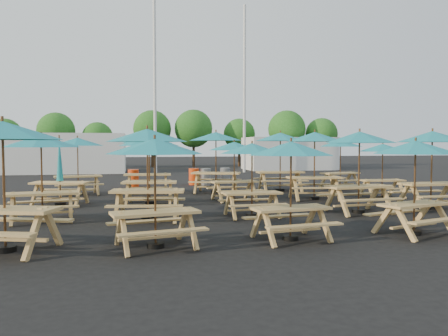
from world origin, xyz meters
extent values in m
plane|color=black|center=(0.00, 0.00, 0.00)|extent=(120.00, 120.00, 0.00)
cube|color=tan|center=(-5.71, -6.15, 0.78)|extent=(2.04, 1.28, 0.06)
cube|color=tan|center=(-5.50, -5.48, 0.48)|extent=(1.90, 0.82, 0.04)
cylinder|color=black|center=(-5.71, -6.15, 0.05)|extent=(0.38, 0.38, 0.11)
cylinder|color=brown|center=(-5.71, -6.15, 1.22)|extent=(0.05, 0.05, 2.43)
cone|color=teal|center=(-5.71, -6.15, 2.24)|extent=(2.66, 2.66, 0.34)
cube|color=tan|center=(-5.70, -2.86, 0.72)|extent=(1.85, 0.95, 0.06)
cube|color=tan|center=(-5.60, -3.50, 0.44)|extent=(1.78, 0.51, 0.04)
cube|color=tan|center=(-5.80, -2.22, 0.44)|extent=(1.78, 0.51, 0.04)
cylinder|color=black|center=(-5.70, -2.86, 0.05)|extent=(0.35, 0.35, 0.10)
cylinder|color=brown|center=(-5.70, -2.86, 1.13)|extent=(0.04, 0.04, 2.25)
cone|color=teal|center=(-5.70, -2.86, 2.08)|extent=(2.25, 2.25, 0.31)
cube|color=tan|center=(-5.75, 0.24, 0.74)|extent=(1.91, 1.06, 0.06)
cube|color=tan|center=(-5.88, -0.40, 0.45)|extent=(1.82, 0.62, 0.04)
cube|color=tan|center=(-5.61, 0.89, 0.45)|extent=(1.82, 0.62, 0.04)
cylinder|color=black|center=(-5.75, 0.24, 0.05)|extent=(0.36, 0.36, 0.10)
cylinder|color=brown|center=(-5.75, 0.24, 1.15)|extent=(0.04, 0.04, 2.30)
cone|color=teal|center=(-5.75, 0.24, 1.55)|extent=(0.22, 0.22, 1.50)
cube|color=tan|center=(-5.55, 3.28, 0.74)|extent=(1.89, 1.04, 0.06)
cube|color=tan|center=(-5.42, 2.63, 0.45)|extent=(1.80, 0.60, 0.04)
cube|color=tan|center=(-5.68, 3.92, 0.45)|extent=(1.80, 0.60, 0.04)
cylinder|color=black|center=(-5.55, 3.28, 0.05)|extent=(0.36, 0.36, 0.10)
cylinder|color=brown|center=(-5.55, 3.28, 1.14)|extent=(0.04, 0.04, 2.29)
cone|color=teal|center=(-5.55, 3.28, 2.11)|extent=(2.36, 2.36, 0.32)
cube|color=tan|center=(-2.97, -6.38, 0.68)|extent=(1.75, 0.97, 0.06)
cube|color=tan|center=(-2.85, -6.97, 0.41)|extent=(1.67, 0.57, 0.04)
cube|color=tan|center=(-3.10, -5.78, 0.41)|extent=(1.67, 0.57, 0.04)
cylinder|color=black|center=(-2.97, -6.38, 0.05)|extent=(0.33, 0.33, 0.09)
cylinder|color=brown|center=(-2.97, -6.38, 1.06)|extent=(0.04, 0.04, 2.12)
cone|color=teal|center=(-2.97, -6.38, 1.95)|extent=(2.19, 2.19, 0.29)
cube|color=tan|center=(-3.02, -3.27, 0.78)|extent=(1.98, 1.01, 0.06)
cube|color=tan|center=(-3.12, -3.95, 0.47)|extent=(1.91, 0.54, 0.04)
cube|color=tan|center=(-2.92, -2.58, 0.47)|extent=(1.91, 0.54, 0.04)
cylinder|color=black|center=(-3.02, -3.27, 0.05)|extent=(0.38, 0.38, 0.11)
cylinder|color=brown|center=(-3.02, -3.27, 1.21)|extent=(0.05, 0.05, 2.42)
cone|color=teal|center=(-3.02, -3.27, 2.23)|extent=(2.40, 2.40, 0.34)
cube|color=tan|center=(-2.87, -0.09, 0.74)|extent=(1.87, 0.92, 0.06)
cube|color=tan|center=(-2.95, -0.74, 0.45)|extent=(1.81, 0.47, 0.04)
cube|color=tan|center=(-2.78, 0.56, 0.45)|extent=(1.81, 0.47, 0.04)
cylinder|color=black|center=(-2.87, -0.09, 0.05)|extent=(0.36, 0.36, 0.10)
cylinder|color=brown|center=(-2.87, -0.09, 1.15)|extent=(0.04, 0.04, 2.29)
cone|color=teal|center=(-2.87, -0.09, 2.11)|extent=(2.24, 2.24, 0.32)
cube|color=tan|center=(-2.83, 3.30, 0.77)|extent=(1.92, 0.85, 0.06)
cube|color=tan|center=(-2.87, 2.61, 0.47)|extent=(1.89, 0.38, 0.04)
cube|color=tan|center=(-2.78, 3.99, 0.47)|extent=(1.89, 0.38, 0.04)
cylinder|color=black|center=(-2.83, 3.30, 0.05)|extent=(0.38, 0.38, 0.10)
cylinder|color=brown|center=(-2.83, 3.30, 1.20)|extent=(0.05, 0.05, 2.40)
cone|color=teal|center=(-2.83, 3.30, 2.21)|extent=(2.23, 2.23, 0.33)
cube|color=tan|center=(-0.19, -6.27, 0.67)|extent=(1.69, 0.85, 0.05)
cube|color=tan|center=(-0.11, -6.86, 0.41)|extent=(1.64, 0.45, 0.04)
cube|color=tan|center=(-0.27, -5.68, 0.41)|extent=(1.64, 0.45, 0.04)
cylinder|color=black|center=(-0.19, -6.27, 0.05)|extent=(0.32, 0.32, 0.09)
cylinder|color=brown|center=(-0.19, -6.27, 1.04)|extent=(0.04, 0.04, 2.07)
cone|color=teal|center=(-0.19, -6.27, 1.91)|extent=(2.04, 2.04, 0.29)
cube|color=tan|center=(-0.20, -3.25, 0.66)|extent=(1.63, 0.69, 0.05)
cube|color=tan|center=(-0.17, -3.84, 0.40)|extent=(1.61, 0.30, 0.04)
cube|color=tan|center=(-0.22, -2.66, 0.40)|extent=(1.61, 0.30, 0.04)
cylinder|color=black|center=(-0.20, -3.25, 0.04)|extent=(0.32, 0.32, 0.09)
cylinder|color=brown|center=(-0.20, -3.25, 1.02)|extent=(0.04, 0.04, 2.04)
cone|color=teal|center=(-0.20, -3.25, 1.88)|extent=(1.87, 1.87, 0.28)
cube|color=tan|center=(0.11, 0.24, 0.68)|extent=(1.72, 0.85, 0.05)
cube|color=tan|center=(0.19, -0.36, 0.41)|extent=(1.66, 0.44, 0.04)
cube|color=tan|center=(0.03, 0.84, 0.41)|extent=(1.66, 0.44, 0.04)
cylinder|color=black|center=(0.11, 0.24, 0.05)|extent=(0.33, 0.33, 0.09)
cylinder|color=brown|center=(0.11, 0.24, 1.05)|extent=(0.04, 0.04, 2.11)
cone|color=teal|center=(0.11, 0.24, 1.94)|extent=(2.06, 2.06, 0.29)
cube|color=tan|center=(-0.05, 2.93, 0.82)|extent=(2.13, 1.38, 0.07)
cube|color=tan|center=(-0.28, 2.24, 0.50)|extent=(1.97, 0.91, 0.04)
cube|color=tan|center=(0.19, 3.62, 0.50)|extent=(1.97, 0.91, 0.04)
cylinder|color=black|center=(-0.05, 2.93, 0.06)|extent=(0.40, 0.40, 0.11)
cylinder|color=brown|center=(-0.05, 2.93, 1.27)|extent=(0.05, 0.05, 2.54)
cone|color=teal|center=(-0.05, 2.93, 2.34)|extent=(2.82, 2.82, 0.35)
cube|color=tan|center=(2.67, -6.29, 0.67)|extent=(1.75, 1.07, 0.05)
cube|color=tan|center=(2.84, -6.86, 0.41)|extent=(1.63, 0.68, 0.04)
cube|color=tan|center=(2.50, -5.71, 0.41)|extent=(1.63, 0.68, 0.04)
cylinder|color=black|center=(2.67, -6.29, 0.05)|extent=(0.33, 0.33, 0.09)
cylinder|color=brown|center=(2.67, -6.29, 1.05)|extent=(0.04, 0.04, 2.09)
cone|color=teal|center=(2.67, -6.29, 1.93)|extent=(2.26, 2.26, 0.29)
cube|color=tan|center=(3.02, -3.22, 0.77)|extent=(1.92, 0.88, 0.06)
cube|color=tan|center=(3.08, -3.90, 0.47)|extent=(1.88, 0.41, 0.04)
cube|color=tan|center=(2.97, -2.54, 0.47)|extent=(1.88, 0.41, 0.04)
cylinder|color=black|center=(3.02, -3.22, 0.05)|extent=(0.37, 0.37, 0.10)
cylinder|color=brown|center=(3.02, -3.22, 1.19)|extent=(0.05, 0.05, 2.39)
cone|color=teal|center=(3.02, -3.22, 2.20)|extent=(2.25, 2.25, 0.33)
cube|color=tan|center=(3.05, 0.03, 0.79)|extent=(2.01, 1.00, 0.06)
cube|color=tan|center=(2.95, -0.68, 0.48)|extent=(1.95, 0.52, 0.04)
cube|color=tan|center=(3.14, 0.73, 0.48)|extent=(1.95, 0.52, 0.04)
cylinder|color=black|center=(3.05, 0.03, 0.05)|extent=(0.39, 0.39, 0.11)
cylinder|color=brown|center=(3.05, 0.03, 1.23)|extent=(0.05, 0.05, 2.47)
cone|color=teal|center=(3.05, 0.03, 2.27)|extent=(2.42, 2.42, 0.34)
cube|color=tan|center=(2.78, 3.05, 0.81)|extent=(2.02, 0.88, 0.07)
cube|color=tan|center=(2.74, 2.32, 0.49)|extent=(1.99, 0.39, 0.04)
cube|color=tan|center=(2.83, 3.77, 0.49)|extent=(1.99, 0.39, 0.04)
cylinder|color=black|center=(2.78, 3.05, 0.05)|extent=(0.40, 0.40, 0.11)
cylinder|color=brown|center=(2.78, 3.05, 1.26)|extent=(0.05, 0.05, 2.53)
cone|color=teal|center=(2.78, 3.05, 2.33)|extent=(2.34, 2.34, 0.35)
cube|color=tan|center=(5.62, -2.94, 0.78)|extent=(1.92, 0.80, 0.06)
cube|color=tan|center=(5.64, -3.64, 0.47)|extent=(1.91, 0.33, 0.04)
cube|color=tan|center=(5.59, -2.25, 0.47)|extent=(1.91, 0.33, 0.04)
cylinder|color=black|center=(5.62, -2.94, 0.05)|extent=(0.38, 0.38, 0.11)
cylinder|color=brown|center=(5.62, -2.94, 1.21)|extent=(0.05, 0.05, 2.43)
cone|color=teal|center=(5.62, -2.94, 2.24)|extent=(2.19, 2.19, 0.34)
cube|color=tan|center=(5.72, -0.05, 0.66)|extent=(1.62, 0.68, 0.05)
cube|color=tan|center=(5.70, -0.64, 0.40)|extent=(1.60, 0.28, 0.04)
cube|color=tan|center=(5.75, 0.53, 0.40)|extent=(1.60, 0.28, 0.04)
cylinder|color=black|center=(5.72, -0.05, 0.04)|extent=(0.32, 0.32, 0.09)
cylinder|color=brown|center=(5.72, -0.05, 1.02)|extent=(0.04, 0.04, 2.04)
cone|color=teal|center=(5.72, -0.05, 1.88)|extent=(1.84, 1.84, 0.28)
cube|color=tan|center=(5.66, 3.21, 0.72)|extent=(1.87, 1.09, 0.06)
cube|color=tan|center=(5.82, 2.58, 0.44)|extent=(1.76, 0.66, 0.04)
cube|color=tan|center=(5.50, 3.83, 0.44)|extent=(1.76, 0.66, 0.04)
cylinder|color=black|center=(5.66, 3.21, 0.05)|extent=(0.35, 0.35, 0.10)
cylinder|color=brown|center=(5.66, 3.21, 1.12)|extent=(0.04, 0.04, 2.24)
cone|color=teal|center=(5.66, 3.21, 2.07)|extent=(2.37, 2.37, 0.31)
cylinder|color=#ED3C0D|center=(-3.40, 6.35, 0.41)|extent=(0.51, 0.51, 0.82)
cylinder|color=#ED3C0D|center=(-0.45, 6.70, 0.41)|extent=(0.51, 0.51, 0.82)
cylinder|color=gray|center=(0.09, 6.47, 0.41)|extent=(0.51, 0.51, 0.82)
cylinder|color=gray|center=(1.17, 6.90, 0.41)|extent=(0.51, 0.51, 0.82)
cylinder|color=silver|center=(-2.00, 14.00, 6.00)|extent=(0.20, 0.20, 12.00)
cylinder|color=silver|center=(4.50, 16.00, 6.00)|extent=(0.20, 0.20, 12.00)
cube|color=silver|center=(-8.00, 18.00, 1.40)|extent=(8.00, 4.00, 2.80)
cube|color=silver|center=(9.00, 19.00, 1.30)|extent=(7.00, 4.00, 2.60)
cylinder|color=#382314|center=(-14.07, 25.25, 0.96)|extent=(0.24, 0.24, 1.92)
sphere|color=#1E5919|center=(-14.07, 25.25, 2.84)|extent=(2.80, 2.80, 2.80)
cylinder|color=#382314|center=(-9.74, 23.90, 1.07)|extent=(0.24, 0.24, 2.14)
sphere|color=#1E5919|center=(-9.74, 23.90, 3.16)|extent=(3.11, 3.11, 3.11)
cylinder|color=#382314|center=(-6.39, 23.65, 0.89)|extent=(0.24, 0.24, 1.78)
sphere|color=#1E5919|center=(-6.39, 23.65, 2.63)|extent=(2.59, 2.59, 2.59)
cylinder|color=#382314|center=(-1.75, 24.72, 1.16)|extent=(0.24, 0.24, 2.31)
sphere|color=#1E5919|center=(-1.75, 24.72, 3.41)|extent=(3.36, 3.36, 3.36)
cylinder|color=#382314|center=(1.90, 24.26, 1.17)|extent=(0.24, 0.24, 2.35)
sphere|color=#1E5919|center=(1.90, 24.26, 3.47)|extent=(3.41, 3.41, 3.41)
cylinder|color=#382314|center=(6.22, 24.67, 1.01)|extent=(0.24, 0.24, 2.02)
sphere|color=#1E5919|center=(6.22, 24.67, 2.98)|extent=(2.94, 2.94, 2.94)
cylinder|color=#382314|center=(10.23, 22.90, 1.16)|extent=(0.24, 0.24, 2.32)
sphere|color=#1E5919|center=(10.23, 22.90, 3.43)|extent=(3.38, 3.38, 3.38)
cylinder|color=#382314|center=(13.63, 22.92, 1.02)|extent=(0.24, 0.24, 2.03)
sphere|color=#1E5919|center=(13.63, 22.92, 3.00)|extent=(2.95, 2.95, 2.95)
camera|label=1|loc=(-3.36, -14.78, 1.97)|focal=35.00mm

